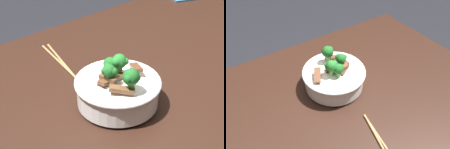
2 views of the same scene
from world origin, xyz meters
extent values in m
cube|color=black|center=(0.00, 0.00, 0.76)|extent=(1.37, 0.79, 0.05)
cube|color=black|center=(-0.61, -0.32, 0.37)|extent=(0.06, 0.06, 0.73)
cylinder|color=white|center=(0.16, 0.10, 0.79)|extent=(0.09, 0.09, 0.01)
cylinder|color=white|center=(0.16, 0.10, 0.82)|extent=(0.20, 0.20, 0.06)
torus|color=white|center=(0.16, 0.10, 0.85)|extent=(0.21, 0.21, 0.01)
ellipsoid|color=white|center=(0.16, 0.10, 0.84)|extent=(0.17, 0.17, 0.05)
cube|color=brown|center=(0.10, 0.09, 0.87)|extent=(0.05, 0.06, 0.02)
cube|color=brown|center=(0.19, 0.14, 0.87)|extent=(0.06, 0.05, 0.02)
cube|color=brown|center=(0.19, 0.09, 0.88)|extent=(0.03, 0.05, 0.01)
cube|color=#563323|center=(0.19, 0.08, 0.86)|extent=(0.06, 0.05, 0.01)
cube|color=#4C2B1E|center=(0.17, 0.09, 0.86)|extent=(0.07, 0.04, 0.02)
cube|color=brown|center=(0.18, 0.09, 0.87)|extent=(0.07, 0.03, 0.01)
cylinder|color=#6BA84C|center=(0.16, 0.06, 0.87)|extent=(0.02, 0.02, 0.02)
sphere|color=#1E6023|center=(0.16, 0.06, 0.89)|extent=(0.03, 0.03, 0.03)
sphere|color=#1E6023|center=(0.17, 0.07, 0.89)|extent=(0.02, 0.02, 0.02)
sphere|color=#1E6023|center=(0.15, 0.07, 0.89)|extent=(0.02, 0.02, 0.02)
cylinder|color=#6BA84C|center=(0.14, 0.08, 0.87)|extent=(0.01, 0.01, 0.03)
sphere|color=#237028|center=(0.14, 0.08, 0.90)|extent=(0.04, 0.04, 0.04)
sphere|color=#237028|center=(0.16, 0.08, 0.90)|extent=(0.02, 0.02, 0.02)
sphere|color=#237028|center=(0.13, 0.09, 0.90)|extent=(0.02, 0.02, 0.02)
cylinder|color=#5B9947|center=(0.17, 0.15, 0.87)|extent=(0.02, 0.02, 0.03)
sphere|color=#1E6023|center=(0.17, 0.15, 0.90)|extent=(0.04, 0.04, 0.04)
sphere|color=#1E6023|center=(0.18, 0.15, 0.90)|extent=(0.02, 0.02, 0.02)
sphere|color=#1E6023|center=(0.16, 0.16, 0.90)|extent=(0.02, 0.02, 0.02)
cylinder|color=#5B9947|center=(0.19, 0.09, 0.87)|extent=(0.02, 0.02, 0.03)
sphere|color=#1E6023|center=(0.19, 0.09, 0.90)|extent=(0.03, 0.03, 0.03)
sphere|color=#1E6023|center=(0.20, 0.09, 0.90)|extent=(0.01, 0.01, 0.01)
sphere|color=#1E6023|center=(0.18, 0.11, 0.90)|extent=(0.02, 0.02, 0.02)
cylinder|color=#9E7A4C|center=(0.15, -0.18, 0.79)|extent=(0.04, 0.23, 0.01)
cylinder|color=#9E7A4C|center=(0.14, -0.18, 0.79)|extent=(0.06, 0.22, 0.01)
camera|label=1|loc=(0.65, 0.62, 1.33)|focal=57.28mm
camera|label=2|loc=(-0.11, -0.35, 1.33)|focal=34.25mm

